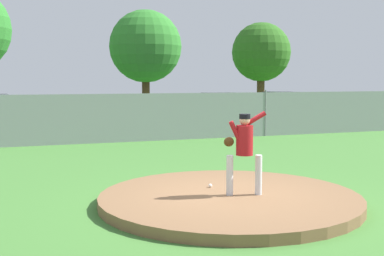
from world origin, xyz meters
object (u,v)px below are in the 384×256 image
(pitcher_youth, at_px, (244,145))
(baseball, at_px, (210,186))
(parked_car_champagne, at_px, (286,109))
(parked_car_slate, at_px, (226,110))
(traffic_cone_orange, at_px, (153,122))
(parked_car_navy, at_px, (70,115))

(pitcher_youth, xyz_separation_m, baseball, (-0.34, 0.83, -0.92))
(pitcher_youth, relative_size, parked_car_champagne, 0.35)
(pitcher_youth, bearing_deg, baseball, 112.60)
(parked_car_slate, bearing_deg, parked_car_champagne, -5.97)
(baseball, height_order, parked_car_champagne, parked_car_champagne)
(baseball, xyz_separation_m, parked_car_champagne, (10.01, 13.85, 0.60))
(parked_car_champagne, relative_size, traffic_cone_orange, 8.28)
(baseball, xyz_separation_m, parked_car_navy, (-1.26, 13.95, 0.52))
(parked_car_champagne, height_order, parked_car_slate, parked_car_champagne)
(pitcher_youth, distance_m, parked_car_slate, 16.31)
(parked_car_champagne, bearing_deg, baseball, -125.86)
(baseball, bearing_deg, pitcher_youth, -67.40)
(pitcher_youth, xyz_separation_m, parked_car_champagne, (9.67, 14.68, -0.32))
(pitcher_youth, height_order, traffic_cone_orange, pitcher_youth)
(parked_car_slate, bearing_deg, traffic_cone_orange, 172.15)
(parked_car_navy, bearing_deg, traffic_cone_orange, 10.40)
(parked_car_slate, bearing_deg, pitcher_youth, -112.89)
(parked_car_navy, bearing_deg, pitcher_youth, -83.80)
(parked_car_champagne, bearing_deg, parked_car_navy, 179.47)
(pitcher_youth, distance_m, parked_car_champagne, 17.58)
(parked_car_champagne, distance_m, parked_car_slate, 3.34)
(baseball, relative_size, traffic_cone_orange, 0.13)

